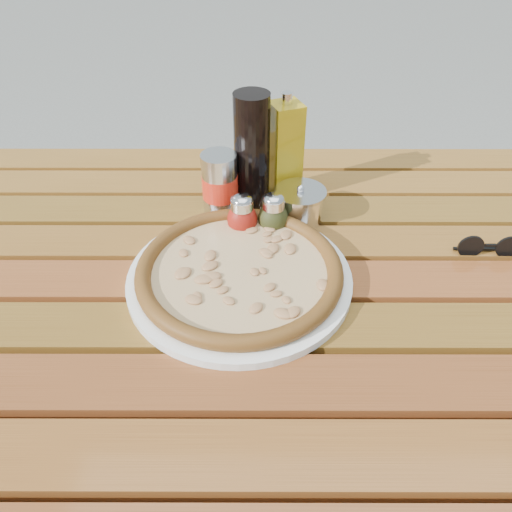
{
  "coord_description": "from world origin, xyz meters",
  "views": [
    {
      "loc": [
        0.0,
        -0.61,
        1.29
      ],
      "look_at": [
        0.0,
        0.02,
        0.78
      ],
      "focal_mm": 35.0,
      "sensor_mm": 36.0,
      "label": 1
    }
  ],
  "objects_px": {
    "parmesan_tin": "(300,204)",
    "dark_bottle": "(252,152)",
    "olive_oil_cruet": "(285,151)",
    "plate": "(240,278)",
    "pizza": "(239,270)",
    "oregano_shaker": "(273,215)",
    "table": "(256,311)",
    "pepper_shaker": "(242,216)",
    "soda_can": "(220,185)",
    "sunglasses": "(489,247)"
  },
  "relations": [
    {
      "from": "pepper_shaker",
      "to": "soda_can",
      "type": "bearing_deg",
      "value": 120.72
    },
    {
      "from": "table",
      "to": "plate",
      "type": "distance_m",
      "value": 0.09
    },
    {
      "from": "table",
      "to": "oregano_shaker",
      "type": "distance_m",
      "value": 0.17
    },
    {
      "from": "table",
      "to": "pepper_shaker",
      "type": "bearing_deg",
      "value": 101.4
    },
    {
      "from": "table",
      "to": "pepper_shaker",
      "type": "height_order",
      "value": "pepper_shaker"
    },
    {
      "from": "pizza",
      "to": "pepper_shaker",
      "type": "bearing_deg",
      "value": 89.27
    },
    {
      "from": "pepper_shaker",
      "to": "soda_can",
      "type": "distance_m",
      "value": 0.09
    },
    {
      "from": "pizza",
      "to": "oregano_shaker",
      "type": "bearing_deg",
      "value": 66.9
    },
    {
      "from": "plate",
      "to": "parmesan_tin",
      "type": "bearing_deg",
      "value": 59.18
    },
    {
      "from": "olive_oil_cruet",
      "to": "parmesan_tin",
      "type": "height_order",
      "value": "olive_oil_cruet"
    },
    {
      "from": "olive_oil_cruet",
      "to": "sunglasses",
      "type": "xyz_separation_m",
      "value": [
        0.34,
        -0.19,
        -0.08
      ]
    },
    {
      "from": "plate",
      "to": "parmesan_tin",
      "type": "distance_m",
      "value": 0.21
    },
    {
      "from": "dark_bottle",
      "to": "parmesan_tin",
      "type": "relative_size",
      "value": 1.77
    },
    {
      "from": "pepper_shaker",
      "to": "oregano_shaker",
      "type": "distance_m",
      "value": 0.06
    },
    {
      "from": "table",
      "to": "plate",
      "type": "relative_size",
      "value": 3.89
    },
    {
      "from": "soda_can",
      "to": "table",
      "type": "bearing_deg",
      "value": -70.86
    },
    {
      "from": "parmesan_tin",
      "to": "plate",
      "type": "bearing_deg",
      "value": -120.82
    },
    {
      "from": "oregano_shaker",
      "to": "parmesan_tin",
      "type": "distance_m",
      "value": 0.07
    },
    {
      "from": "pizza",
      "to": "oregano_shaker",
      "type": "height_order",
      "value": "oregano_shaker"
    },
    {
      "from": "olive_oil_cruet",
      "to": "parmesan_tin",
      "type": "distance_m",
      "value": 0.11
    },
    {
      "from": "pepper_shaker",
      "to": "sunglasses",
      "type": "height_order",
      "value": "pepper_shaker"
    },
    {
      "from": "soda_can",
      "to": "parmesan_tin",
      "type": "bearing_deg",
      "value": -8.36
    },
    {
      "from": "oregano_shaker",
      "to": "soda_can",
      "type": "relative_size",
      "value": 0.68
    },
    {
      "from": "sunglasses",
      "to": "dark_bottle",
      "type": "bearing_deg",
      "value": 159.61
    },
    {
      "from": "olive_oil_cruet",
      "to": "plate",
      "type": "bearing_deg",
      "value": -107.1
    },
    {
      "from": "pepper_shaker",
      "to": "pizza",
      "type": "bearing_deg",
      "value": -90.73
    },
    {
      "from": "table",
      "to": "oregano_shaker",
      "type": "relative_size",
      "value": 17.07
    },
    {
      "from": "parmesan_tin",
      "to": "oregano_shaker",
      "type": "bearing_deg",
      "value": -137.11
    },
    {
      "from": "pizza",
      "to": "sunglasses",
      "type": "relative_size",
      "value": 3.44
    },
    {
      "from": "pizza",
      "to": "pepper_shaker",
      "type": "distance_m",
      "value": 0.13
    },
    {
      "from": "table",
      "to": "dark_bottle",
      "type": "relative_size",
      "value": 6.36
    },
    {
      "from": "dark_bottle",
      "to": "soda_can",
      "type": "bearing_deg",
      "value": -153.29
    },
    {
      "from": "pizza",
      "to": "olive_oil_cruet",
      "type": "height_order",
      "value": "olive_oil_cruet"
    },
    {
      "from": "table",
      "to": "oregano_shaker",
      "type": "xyz_separation_m",
      "value": [
        0.03,
        0.13,
        0.11
      ]
    },
    {
      "from": "soda_can",
      "to": "parmesan_tin",
      "type": "distance_m",
      "value": 0.15
    },
    {
      "from": "olive_oil_cruet",
      "to": "pepper_shaker",
      "type": "bearing_deg",
      "value": -120.89
    },
    {
      "from": "plate",
      "to": "soda_can",
      "type": "bearing_deg",
      "value": 101.53
    },
    {
      "from": "plate",
      "to": "olive_oil_cruet",
      "type": "xyz_separation_m",
      "value": [
        0.08,
        0.26,
        0.09
      ]
    },
    {
      "from": "pepper_shaker",
      "to": "soda_can",
      "type": "height_order",
      "value": "soda_can"
    },
    {
      "from": "olive_oil_cruet",
      "to": "oregano_shaker",
      "type": "bearing_deg",
      "value": -100.46
    },
    {
      "from": "parmesan_tin",
      "to": "sunglasses",
      "type": "height_order",
      "value": "parmesan_tin"
    },
    {
      "from": "pepper_shaker",
      "to": "parmesan_tin",
      "type": "height_order",
      "value": "pepper_shaker"
    },
    {
      "from": "plate",
      "to": "pizza",
      "type": "bearing_deg",
      "value": 180.0
    },
    {
      "from": "pizza",
      "to": "dark_bottle",
      "type": "relative_size",
      "value": 1.72
    },
    {
      "from": "table",
      "to": "pepper_shaker",
      "type": "distance_m",
      "value": 0.17
    },
    {
      "from": "parmesan_tin",
      "to": "dark_bottle",
      "type": "bearing_deg",
      "value": 149.8
    },
    {
      "from": "pizza",
      "to": "parmesan_tin",
      "type": "distance_m",
      "value": 0.21
    },
    {
      "from": "soda_can",
      "to": "sunglasses",
      "type": "height_order",
      "value": "soda_can"
    },
    {
      "from": "plate",
      "to": "sunglasses",
      "type": "relative_size",
      "value": 3.27
    },
    {
      "from": "table",
      "to": "pepper_shaker",
      "type": "xyz_separation_m",
      "value": [
        -0.02,
        0.12,
        0.11
      ]
    }
  ]
}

